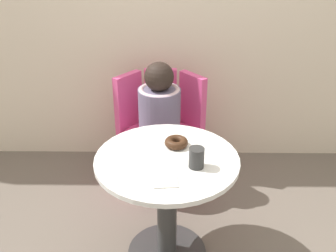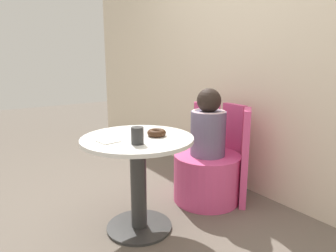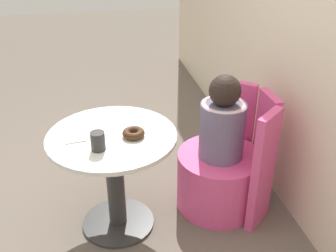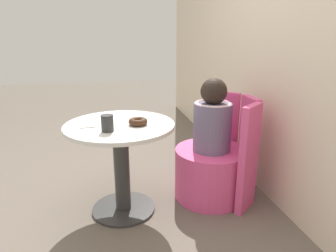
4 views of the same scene
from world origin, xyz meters
name	(u,v)px [view 4 (image 4 of 4)]	position (x,y,z in m)	size (l,w,h in m)	color
ground_plane	(122,214)	(0.00, 0.00, 0.00)	(12.00, 12.00, 0.00)	#665B51
back_wall	(290,32)	(0.00, 1.13, 1.20)	(6.00, 0.06, 2.40)	beige
round_table	(121,152)	(-0.05, 0.02, 0.44)	(0.71, 0.71, 0.63)	#333333
tub_chair	(210,173)	(-0.11, 0.67, 0.19)	(0.53, 0.53, 0.38)	#E54C8C
booth_backrest	(239,147)	(-0.11, 0.89, 0.38)	(0.62, 0.23, 0.76)	#E54C8C
child_figure	(213,119)	(-0.11, 0.67, 0.61)	(0.27, 0.27, 0.52)	slate
donut	(138,122)	(-0.01, 0.13, 0.65)	(0.12, 0.12, 0.04)	#3D2314
cup	(107,123)	(0.09, -0.06, 0.68)	(0.07, 0.07, 0.10)	#2D2D2D
paper_napkin	(89,125)	(-0.06, -0.18, 0.64)	(0.12, 0.12, 0.01)	silver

